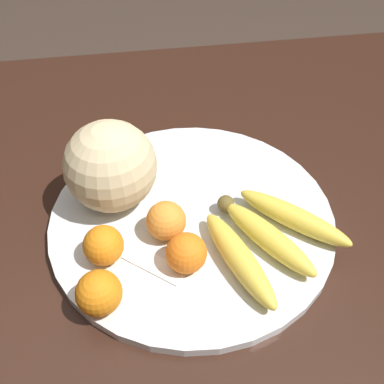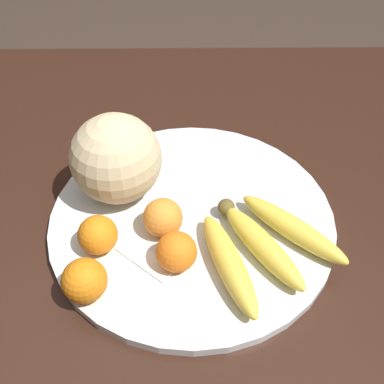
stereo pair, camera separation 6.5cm
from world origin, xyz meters
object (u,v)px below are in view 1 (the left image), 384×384
object	(u,v)px
melon	(111,166)
orange_front_right	(166,223)
fruit_bowl	(192,218)
orange_front_left	(99,293)
kitchen_table	(188,271)
produce_tag	(154,264)
orange_back_left	(103,245)
orange_mid_center	(186,253)
banana_bunch	(266,237)

from	to	relation	value
melon	orange_front_right	distance (m)	0.12
fruit_bowl	orange_front_left	size ratio (longest dim) A/B	7.35
kitchen_table	produce_tag	distance (m)	0.13
melon	orange_front_left	xyz separation A→B (m)	(-0.02, -0.19, -0.04)
melon	orange_back_left	distance (m)	0.12
produce_tag	orange_front_right	bearing A→B (deg)	102.96
orange_mid_center	orange_back_left	distance (m)	0.11
fruit_bowl	orange_back_left	world-z (taller)	orange_back_left
fruit_bowl	orange_front_right	xyz separation A→B (m)	(-0.04, -0.03, 0.04)
melon	banana_bunch	size ratio (longest dim) A/B	0.62
orange_front_left	orange_mid_center	size ratio (longest dim) A/B	1.05
kitchen_table	banana_bunch	bearing A→B (deg)	-22.33
banana_bunch	orange_back_left	size ratio (longest dim) A/B	3.98
fruit_bowl	banana_bunch	size ratio (longest dim) A/B	1.94
kitchen_table	orange_back_left	bearing A→B (deg)	-166.11
orange_front_left	orange_back_left	world-z (taller)	orange_front_left
orange_back_left	orange_front_right	bearing A→B (deg)	16.35
melon	fruit_bowl	bearing A→B (deg)	-24.76
orange_mid_center	orange_back_left	xyz separation A→B (m)	(-0.11, 0.03, -0.00)
orange_front_right	orange_mid_center	size ratio (longest dim) A/B	1.03
orange_back_left	produce_tag	size ratio (longest dim) A/B	0.64
orange_back_left	fruit_bowl	bearing A→B (deg)	24.75
fruit_bowl	orange_front_left	distance (m)	0.20
orange_front_right	produce_tag	bearing A→B (deg)	-116.39
orange_front_left	orange_front_right	distance (m)	0.14
kitchen_table	fruit_bowl	bearing A→B (deg)	70.36
fruit_bowl	orange_back_left	size ratio (longest dim) A/B	7.74
orange_front_right	kitchen_table	bearing A→B (deg)	6.56
kitchen_table	fruit_bowl	distance (m)	0.10
orange_back_left	orange_front_left	bearing A→B (deg)	-94.96
orange_front_left	orange_front_right	world-z (taller)	orange_front_left
kitchen_table	orange_front_right	bearing A→B (deg)	-173.44
orange_front_right	orange_back_left	xyz separation A→B (m)	(-0.09, -0.03, -0.00)
kitchen_table	orange_front_right	world-z (taller)	orange_front_right
orange_front_right	melon	bearing A→B (deg)	129.41
orange_front_right	fruit_bowl	bearing A→B (deg)	39.21
fruit_bowl	orange_mid_center	bearing A→B (deg)	-103.52
orange_front_right	orange_back_left	world-z (taller)	orange_front_right
kitchen_table	fruit_bowl	size ratio (longest dim) A/B	2.98
melon	orange_front_right	bearing A→B (deg)	-50.59
kitchen_table	melon	bearing A→B (deg)	140.94
kitchen_table	banana_bunch	distance (m)	0.17
fruit_bowl	orange_front_right	distance (m)	0.07
banana_bunch	orange_mid_center	bearing A→B (deg)	-113.61
kitchen_table	produce_tag	size ratio (longest dim) A/B	14.67
orange_front_right	orange_back_left	size ratio (longest dim) A/B	1.03
fruit_bowl	produce_tag	bearing A→B (deg)	-128.57
orange_front_left	kitchen_table	bearing A→B (deg)	39.53
orange_mid_center	orange_back_left	bearing A→B (deg)	164.63
orange_mid_center	fruit_bowl	bearing A→B (deg)	76.48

